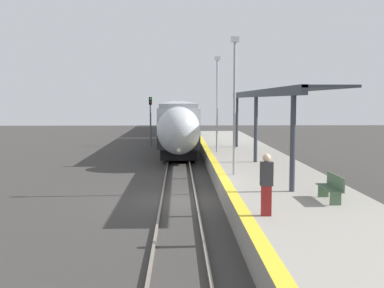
{
  "coord_description": "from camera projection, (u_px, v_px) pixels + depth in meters",
  "views": [
    {
      "loc": [
        -0.01,
        -19.89,
        4.23
      ],
      "look_at": [
        0.61,
        1.97,
        2.22
      ],
      "focal_mm": 45.0,
      "sensor_mm": 36.0,
      "label": 1
    }
  ],
  "objects": [
    {
      "name": "station_canopy",
      "position": [
        267.0,
        95.0,
        25.75
      ],
      "size": [
        2.02,
        19.84,
        3.87
      ],
      "color": "#333842",
      "rests_on": "platform_right"
    },
    {
      "name": "platform_bench",
      "position": [
        332.0,
        187.0,
        15.96
      ],
      "size": [
        0.44,
        1.73,
        0.89
      ],
      "color": "#4C6B4C",
      "rests_on": "platform_right"
    },
    {
      "name": "person_waiting",
      "position": [
        266.0,
        183.0,
        13.88
      ],
      "size": [
        0.36,
        0.24,
        1.82
      ],
      "color": "maroon",
      "rests_on": "platform_right"
    },
    {
      "name": "lamppost_mid",
      "position": [
        217.0,
        98.0,
        30.86
      ],
      "size": [
        0.36,
        0.2,
        6.12
      ],
      "color": "#9E9EA3",
      "rests_on": "platform_right"
    },
    {
      "name": "rail_right",
      "position": [
        196.0,
        199.0,
        20.2
      ],
      "size": [
        0.08,
        90.0,
        0.15
      ],
      "primitive_type": "cube",
      "color": "slate",
      "rests_on": "ground_plane"
    },
    {
      "name": "railway_signal",
      "position": [
        150.0,
        116.0,
        43.91
      ],
      "size": [
        0.28,
        0.28,
        4.49
      ],
      "color": "#59595E",
      "rests_on": "ground_plane"
    },
    {
      "name": "lamppost_near",
      "position": [
        235.0,
        98.0,
        21.3
      ],
      "size": [
        0.36,
        0.2,
        6.12
      ],
      "color": "#9E9EA3",
      "rests_on": "platform_right"
    },
    {
      "name": "platform_right",
      "position": [
        277.0,
        190.0,
        20.27
      ],
      "size": [
        4.86,
        64.0,
        0.88
      ],
      "color": "gray",
      "rests_on": "ground_plane"
    },
    {
      "name": "rail_left",
      "position": [
        162.0,
        199.0,
        20.16
      ],
      "size": [
        0.08,
        90.0,
        0.15
      ],
      "primitive_type": "cube",
      "color": "slate",
      "rests_on": "ground_plane"
    },
    {
      "name": "train",
      "position": [
        179.0,
        115.0,
        63.88
      ],
      "size": [
        2.82,
        72.42,
        3.99
      ],
      "color": "black",
      "rests_on": "ground_plane"
    },
    {
      "name": "ground_plane",
      "position": [
        179.0,
        201.0,
        20.19
      ],
      "size": [
        120.0,
        120.0,
        0.0
      ],
      "primitive_type": "plane",
      "color": "#383533"
    }
  ]
}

